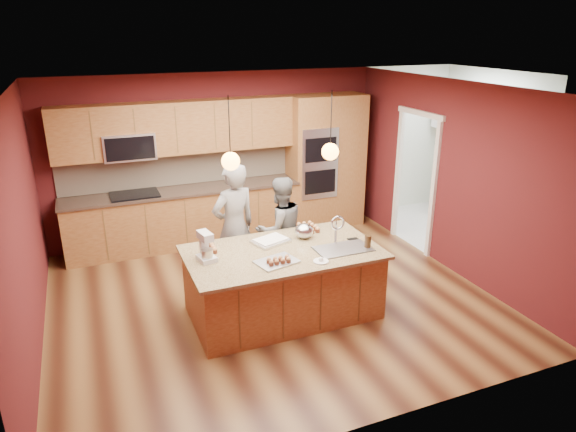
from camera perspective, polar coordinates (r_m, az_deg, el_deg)
name	(u,v)px	position (r m, az deg, el deg)	size (l,w,h in m)	color
floor	(271,297)	(6.86, -1.93, -9.03)	(5.50, 5.50, 0.00)	#3F1F12
ceiling	(268,88)	(6.02, -2.24, 14.00)	(5.50, 5.50, 0.00)	white
wall_back	(217,156)	(8.61, -7.87, 6.61)	(5.50, 5.50, 0.00)	#4F1518
wall_front	(377,292)	(4.24, 9.82, -8.28)	(5.50, 5.50, 0.00)	#4F1518
wall_left	(22,232)	(6.01, -27.50, -1.61)	(5.00, 5.00, 0.00)	#4F1518
wall_right	(451,177)	(7.66, 17.67, 4.11)	(5.00, 5.00, 0.00)	#4F1518
cabinet_run	(181,186)	(8.33, -11.83, 3.29)	(3.74, 0.64, 2.30)	brown
oven_column	(325,162)	(9.01, 4.18, 6.04)	(1.30, 0.62, 2.30)	brown
doorway_trim	(415,183)	(8.33, 13.90, 3.59)	(0.08, 1.11, 2.20)	white
laundry_room	(485,115)	(9.46, 21.08, 10.39)	(2.60, 2.70, 2.70)	beige
pendant_left	(231,161)	(5.57, -6.39, 6.11)	(0.20, 0.20, 0.80)	black
pendant_right	(330,151)	(6.00, 4.72, 7.18)	(0.20, 0.20, 0.80)	black
island	(284,281)	(6.31, -0.43, -7.28)	(2.31, 1.29, 1.23)	brown
person_left	(234,227)	(6.81, -6.00, -1.24)	(0.64, 0.42, 1.74)	black
person_right	(280,229)	(7.05, -0.89, -1.50)	(0.72, 0.56, 1.48)	slate
stand_mixer	(206,248)	(5.91, -9.11, -3.55)	(0.22, 0.27, 0.34)	silver
sheet_cake	(271,241)	(6.36, -1.93, -2.75)	(0.51, 0.44, 0.05)	silver
cooling_rack	(277,262)	(5.83, -1.27, -5.09)	(0.46, 0.33, 0.02)	#BABCC2
mixing_bowl	(304,231)	(6.46, 1.79, -1.68)	(0.23, 0.23, 0.20)	silver
plate	(321,261)	(5.85, 3.68, -5.04)	(0.18, 0.18, 0.01)	silver
tumbler	(368,242)	(6.25, 8.85, -2.83)	(0.08, 0.08, 0.16)	#352412
phone	(353,239)	(6.49, 7.22, -2.55)	(0.14, 0.07, 0.01)	black
cupcakes_left	(209,247)	(6.21, -8.79, -3.46)	(0.16, 0.31, 0.07)	tan
cupcakes_rack	(279,260)	(5.77, -1.01, -4.94)	(0.28, 0.14, 0.06)	tan
cupcakes_right	(308,227)	(6.73, 2.26, -1.28)	(0.24, 0.32, 0.07)	tan
washer	(482,206)	(9.44, 20.79, 1.07)	(0.58, 0.60, 0.93)	silver
dryer	(458,191)	(9.92, 18.35, 2.61)	(0.65, 0.67, 1.04)	silver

